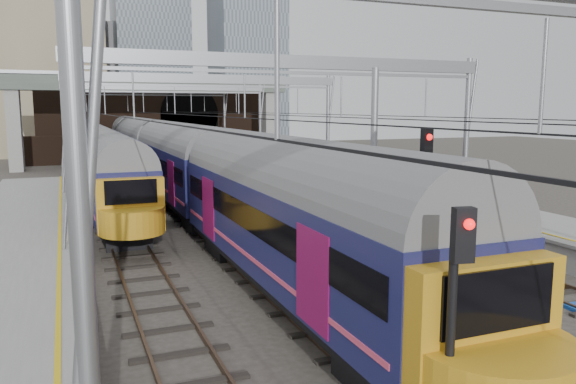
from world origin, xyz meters
name	(u,v)px	position (x,y,z in m)	size (l,w,h in m)	color
ground	(408,329)	(0.00, 0.00, 0.00)	(160.00, 160.00, 0.00)	#38332D
tracks	(242,223)	(0.00, 15.00, 0.02)	(14.40, 80.00, 0.22)	#4C3828
overhead_line	(209,96)	(0.00, 21.49, 6.57)	(16.80, 80.00, 8.00)	gray
retaining_wall	(156,122)	(1.40, 51.93, 4.33)	(28.00, 2.75, 9.00)	black
overbridge	(150,94)	(0.00, 46.00, 7.27)	(28.00, 3.00, 9.25)	gray
city_skyline	(142,27)	(2.73, 70.48, 17.09)	(37.50, 27.50, 60.00)	tan
train_main	(159,154)	(-2.00, 28.84, 2.59)	(2.96, 68.43, 5.04)	black
train_second	(97,153)	(-6.00, 33.38, 2.42)	(2.69, 46.60, 4.66)	black
signal_near_left	(454,312)	(-3.03, -5.61, 2.85)	(0.35, 0.45, 4.46)	black
signal_near_centre	(422,194)	(1.60, 1.81, 3.30)	(0.41, 0.48, 5.29)	black
equip_cover_a	(402,333)	(-0.36, -0.28, 0.04)	(0.73, 0.52, 0.09)	blue
equip_cover_b	(280,253)	(-0.41, 8.52, 0.06)	(0.96, 0.68, 0.11)	blue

